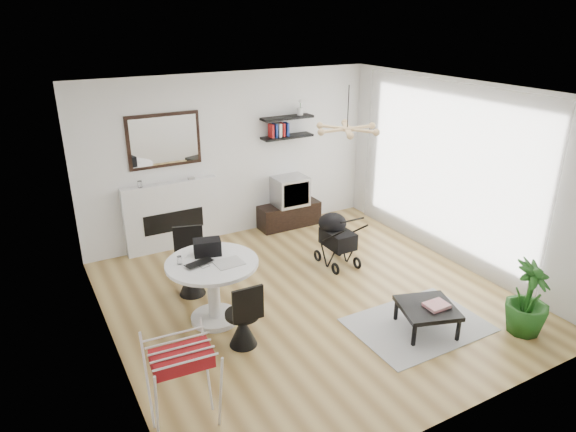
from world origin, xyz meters
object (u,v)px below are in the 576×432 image
dining_table (213,282)px  stroller (336,241)px  tv_console (289,215)px  coffee_table (427,309)px  fireplace (171,208)px  crt_tv (290,191)px  drying_rack (183,385)px  potted_plant (528,298)px

dining_table → stroller: 2.25m
tv_console → coffee_table: 3.60m
dining_table → tv_console: bearing=43.9°
coffee_table → fireplace: bearing=117.3°
crt_tv → tv_console: bearing=144.5°
fireplace → stroller: fireplace is taller
crt_tv → drying_rack: size_ratio=0.64×
crt_tv → stroller: crt_tv is taller
stroller → coffee_table: stroller is taller
tv_console → drying_rack: (-3.14, -3.69, 0.26)m
fireplace → stroller: bearing=-41.3°
dining_table → coffee_table: bearing=-33.9°
stroller → drying_rack: bearing=-145.5°
fireplace → crt_tv: fireplace is taller
tv_console → drying_rack: bearing=-130.3°
stroller → tv_console: bearing=86.9°
crt_tv → dining_table: crt_tv is taller
tv_console → crt_tv: (0.00, -0.00, 0.46)m
stroller → fireplace: bearing=138.8°
dining_table → potted_plant: 3.71m
fireplace → dining_table: bearing=-95.0°
coffee_table → tv_console: bearing=87.9°
drying_rack → potted_plant: bearing=-2.7°
fireplace → drying_rack: fireplace is taller
drying_rack → stroller: (3.05, 2.09, -0.10)m
coffee_table → potted_plant: size_ratio=0.88×
fireplace → tv_console: fireplace is taller
drying_rack → potted_plant: 4.03m
tv_console → coffee_table: size_ratio=1.39×
drying_rack → coffee_table: drying_rack is taller
fireplace → stroller: (1.97, -1.73, -0.32)m
crt_tv → coffee_table: bearing=-92.2°
crt_tv → stroller: bearing=-93.4°
crt_tv → potted_plant: size_ratio=0.63×
crt_tv → stroller: size_ratio=0.67×
fireplace → potted_plant: (2.92, -4.31, -0.23)m
tv_console → drying_rack: 4.85m
fireplace → drying_rack: 3.97m
coffee_table → potted_plant: bearing=-30.3°
tv_console → drying_rack: size_ratio=1.24×
tv_console → coffee_table: tv_console is taller
dining_table → potted_plant: potted_plant is taller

